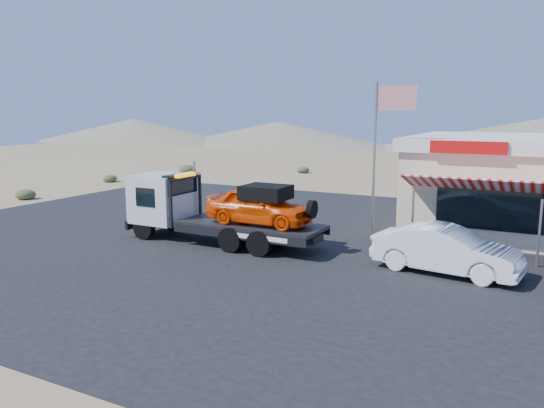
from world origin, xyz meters
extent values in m
plane|color=#917552|center=(0.00, 0.00, 0.00)|extent=(120.00, 120.00, 0.00)
cube|color=black|center=(2.00, 3.00, 0.01)|extent=(32.00, 24.00, 0.02)
cylinder|color=black|center=(-3.17, 0.40, 0.47)|extent=(0.89, 0.27, 0.89)
cylinder|color=black|center=(-3.17, 2.19, 0.47)|extent=(0.89, 0.27, 0.89)
cylinder|color=black|center=(0.85, 0.40, 0.47)|extent=(0.89, 0.49, 0.89)
cylinder|color=black|center=(0.85, 2.19, 0.47)|extent=(0.89, 0.49, 0.89)
cylinder|color=black|center=(2.01, 0.40, 0.47)|extent=(0.89, 0.49, 0.89)
cylinder|color=black|center=(2.01, 2.19, 0.47)|extent=(0.89, 0.49, 0.89)
cube|color=black|center=(0.13, 1.30, 0.60)|extent=(7.32, 0.89, 0.27)
cube|color=silver|center=(-2.91, 1.30, 1.54)|extent=(1.96, 2.10, 1.88)
cube|color=black|center=(-2.06, 1.30, 2.16)|extent=(0.31, 1.79, 0.80)
cube|color=black|center=(-1.79, 1.30, 1.49)|extent=(0.09, 1.96, 1.79)
cube|color=orange|center=(-1.79, 1.30, 2.52)|extent=(0.22, 1.07, 0.13)
cube|color=black|center=(1.11, 1.30, 0.85)|extent=(5.36, 2.05, 0.13)
imported|color=#F84404|center=(1.47, 1.30, 1.58)|extent=(3.93, 1.58, 1.34)
cube|color=black|center=(1.74, 1.30, 2.09)|extent=(1.61, 1.34, 0.49)
imported|color=silver|center=(8.01, 1.29, 0.75)|extent=(4.57, 2.11, 1.45)
cube|color=beige|center=(10.50, 9.00, 1.72)|extent=(10.00, 8.00, 3.40)
cube|color=red|center=(8.00, 4.74, 3.67)|extent=(2.60, 0.12, 0.45)
cube|color=black|center=(10.50, 4.98, 1.52)|extent=(7.00, 0.06, 1.60)
cube|color=red|center=(10.50, 4.10, 2.47)|extent=(9.00, 1.73, 0.61)
cylinder|color=#99999E|center=(6.50, 3.30, 1.12)|extent=(0.08, 0.08, 2.20)
cylinder|color=#99999E|center=(10.50, 3.30, 1.12)|extent=(0.08, 0.08, 2.20)
cylinder|color=#99999E|center=(4.70, 4.50, 3.02)|extent=(0.10, 0.10, 6.00)
cube|color=#B20C14|center=(5.45, 4.50, 5.42)|extent=(1.50, 0.02, 0.90)
ellipsoid|color=#3A4625|center=(-15.69, 4.78, 0.30)|extent=(1.11, 1.11, 0.60)
ellipsoid|color=#3A4625|center=(-16.91, 12.60, 0.27)|extent=(1.01, 1.01, 0.54)
ellipsoid|color=#3A4625|center=(-15.19, 19.39, 0.38)|extent=(1.40, 1.40, 0.75)
ellipsoid|color=#3A4625|center=(-7.09, 24.10, 0.28)|extent=(1.04, 1.04, 0.56)
ellipsoid|color=#3A4625|center=(3.69, 23.43, 0.22)|extent=(0.82, 0.82, 0.44)
cone|color=#726B59|center=(-25.00, 55.00, 1.75)|extent=(36.00, 36.00, 3.50)
cone|color=#726B59|center=(-50.00, 52.00, 1.90)|extent=(40.00, 40.00, 3.80)
camera|label=1|loc=(10.57, -15.12, 4.92)|focal=35.00mm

